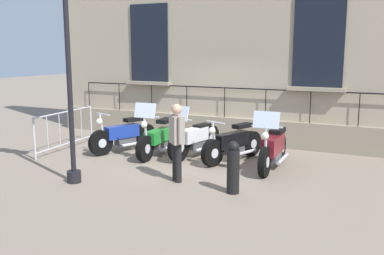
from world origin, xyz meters
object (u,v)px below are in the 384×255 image
motorcycle_maroon (273,149)px  lamppost (66,12)px  motorcycle_blue (124,136)px  motorcycle_green (159,139)px  pedestrian_standing (177,138)px  motorcycle_white (195,139)px  motorcycle_black (233,144)px  bollard (233,167)px  crowd_barrier (65,129)px

motorcycle_maroon → lamppost: (2.73, -3.39, 2.90)m
motorcycle_blue → lamppost: 4.09m
motorcycle_green → pedestrian_standing: 2.31m
motorcycle_white → motorcycle_black: bearing=90.5°
bollard → pedestrian_standing: pedestrian_standing is taller
bollard → pedestrian_standing: (-0.22, -1.29, 0.39)m
motorcycle_blue → bollard: bearing=62.0°
motorcycle_green → lamppost: (2.73, -0.44, 2.92)m
motorcycle_black → crowd_barrier: size_ratio=0.82×
lamppost → pedestrian_standing: (-0.96, 1.85, -2.46)m
motorcycle_green → crowd_barrier: size_ratio=0.85×
motorcycle_green → lamppost: lamppost is taller
motorcycle_blue → bollard: 4.30m
motorcycle_blue → motorcycle_maroon: 4.03m
motorcycle_green → bollard: size_ratio=2.09×
motorcycle_maroon → crowd_barrier: motorcycle_maroon is taller
motorcycle_blue → motorcycle_black: motorcycle_blue is taller
motorcycle_white → motorcycle_maroon: motorcycle_maroon is taller
crowd_barrier → pedestrian_standing: 4.23m
motorcycle_maroon → lamppost: bearing=-51.1°
motorcycle_green → motorcycle_maroon: (0.00, 2.94, 0.03)m
motorcycle_white → bollard: motorcycle_white is taller
motorcycle_blue → lamppost: size_ratio=0.46×
motorcycle_black → lamppost: (2.99, -2.33, 2.94)m
motorcycle_maroon → bollard: (1.99, -0.24, 0.04)m
motorcycle_maroon → pedestrian_standing: pedestrian_standing is taller
motorcycle_blue → bollard: size_ratio=2.00×
motorcycle_white → crowd_barrier: motorcycle_white is taller
motorcycle_green → motorcycle_white: size_ratio=1.03×
crowd_barrier → motorcycle_white: bearing=101.9°
motorcycle_white → pedestrian_standing: bearing=14.7°
lamppost → crowd_barrier: lamppost is taller
motorcycle_white → bollard: 2.89m
motorcycle_maroon → bollard: size_ratio=2.15×
motorcycle_green → motorcycle_maroon: bearing=90.0°
bollard → pedestrian_standing: size_ratio=0.62×
motorcycle_blue → motorcycle_white: (-0.23, 1.97, 0.05)m
lamppost → motorcycle_white: bearing=156.1°
bollard → motorcycle_blue: bearing=-118.0°
motorcycle_green → motorcycle_black: bearing=97.8°
motorcycle_white → lamppost: bearing=-23.9°
crowd_barrier → bollard: crowd_barrier is taller
motorcycle_blue → motorcycle_white: size_ratio=0.99×
crowd_barrier → pedestrian_standing: (1.29, 4.02, 0.33)m
motorcycle_blue → motorcycle_maroon: motorcycle_maroon is taller
motorcycle_black → pedestrian_standing: 2.14m
motorcycle_black → motorcycle_maroon: (0.26, 1.05, 0.05)m
motorcycle_blue → pedestrian_standing: bearing=54.4°
motorcycle_white → motorcycle_black: (-0.01, 1.01, -0.04)m
motorcycle_blue → motorcycle_black: 2.99m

